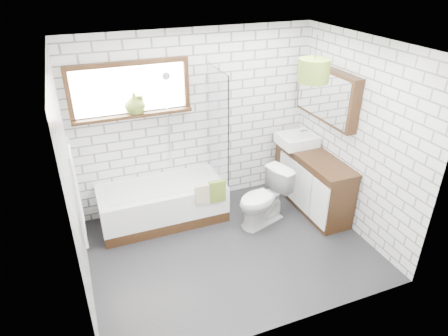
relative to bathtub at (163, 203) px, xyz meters
name	(u,v)px	position (x,y,z in m)	size (l,w,h in m)	color
floor	(231,249)	(0.63, -0.93, -0.28)	(3.40, 2.60, 0.01)	black
ceiling	(233,46)	(0.63, -0.93, 2.23)	(3.40, 2.60, 0.01)	white
wall_back	(196,121)	(0.63, 0.38, 0.98)	(3.40, 0.01, 2.50)	white
wall_front	(290,225)	(0.63, -2.23, 0.98)	(3.40, 0.01, 2.50)	white
wall_left	(72,189)	(-1.07, -0.93, 0.98)	(0.01, 2.60, 2.50)	white
wall_right	(356,138)	(2.34, -0.93, 0.98)	(0.01, 2.60, 2.50)	white
window	(130,90)	(-0.22, 0.33, 1.53)	(1.52, 0.16, 0.68)	black
towel_radiator	(77,193)	(-1.03, -0.93, 0.93)	(0.06, 0.52, 1.00)	white
mirror_cabinet	(327,95)	(2.25, -0.33, 1.38)	(0.16, 1.20, 0.70)	black
shower_riser	(168,119)	(0.23, 0.33, 1.08)	(0.02, 0.02, 1.30)	silver
bathtub	(163,203)	(0.00, 0.00, 0.00)	(1.69, 0.74, 0.55)	white
shower_screen	(218,126)	(0.82, 0.00, 1.02)	(0.02, 0.72, 1.50)	white
towel_green	(217,191)	(0.66, -0.37, 0.25)	(0.23, 0.06, 0.31)	#536B20
towel_beige	(203,194)	(0.46, -0.37, 0.25)	(0.21, 0.05, 0.27)	tan
vanity	(312,181)	(2.09, -0.44, 0.15)	(0.47, 1.46, 0.84)	black
basin	(297,140)	(2.03, -0.05, 0.64)	(0.52, 0.45, 0.15)	white
tap	(307,135)	(2.19, -0.05, 0.69)	(0.03, 0.03, 0.15)	silver
toilet	(263,199)	(1.26, -0.56, 0.11)	(0.76, 0.43, 0.77)	white
vase_olive	(135,105)	(-0.19, 0.30, 1.34)	(0.26, 0.26, 0.27)	#5A7022
vase_dark	(136,107)	(-0.17, 0.30, 1.31)	(0.20, 0.20, 0.21)	black
bottle	(141,106)	(-0.12, 0.30, 1.32)	(0.07, 0.07, 0.22)	#5A7022
pendant	(314,71)	(1.76, -0.69, 1.83)	(0.37, 0.37, 0.27)	#536B20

